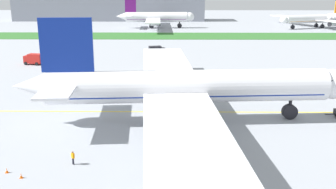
{
  "coord_description": "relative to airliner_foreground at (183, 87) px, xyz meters",
  "views": [
    {
      "loc": [
        2.7,
        -60.49,
        20.5
      ],
      "look_at": [
        1.9,
        1.02,
        3.51
      ],
      "focal_mm": 41.86,
      "sensor_mm": 36.0,
      "label": 1
    }
  ],
  "objects": [
    {
      "name": "ground_crew_wingwalker_port",
      "position": [
        -13.42,
        -15.93,
        -4.47
      ],
      "size": [
        0.49,
        0.49,
        1.69
      ],
      "color": "black",
      "rests_on": "ground"
    },
    {
      "name": "terminal_building",
      "position": [
        -41.21,
        191.7,
        3.5
      ],
      "size": [
        117.26,
        20.0,
        18.0
      ],
      "primitive_type": "cube",
      "color": "gray",
      "rests_on": "ground"
    },
    {
      "name": "grass_median_strip",
      "position": [
        -4.25,
        110.49,
        -5.45
      ],
      "size": [
        320.0,
        24.0,
        0.1
      ],
      "primitive_type": "cube",
      "color": "#2D6628",
      "rests_on": "ground"
    },
    {
      "name": "traffic_cone_starboard_wing",
      "position": [
        -20.48,
        -18.19,
        -5.21
      ],
      "size": [
        0.36,
        0.36,
        0.58
      ],
      "color": "#F2590C",
      "rests_on": "ground"
    },
    {
      "name": "apron_taxi_line",
      "position": [
        -4.25,
        4.6,
        -5.49
      ],
      "size": [
        280.0,
        0.36,
        0.01
      ],
      "primitive_type": "cube",
      "color": "yellow",
      "rests_on": "ground"
    },
    {
      "name": "parked_airliner_far_left",
      "position": [
        -10.64,
        144.23,
        -0.11
      ],
      "size": [
        39.89,
        61.31,
        15.91
      ],
      "color": "white",
      "rests_on": "ground"
    },
    {
      "name": "service_truck_baggage_loader",
      "position": [
        -6.57,
        60.87,
        -3.92
      ],
      "size": [
        5.32,
        3.33,
        2.92
      ],
      "color": "black",
      "rests_on": "ground"
    },
    {
      "name": "traffic_cone_port_wing",
      "position": [
        -18.36,
        -19.44,
        -5.21
      ],
      "size": [
        0.36,
        0.36,
        0.58
      ],
      "color": "#F2590C",
      "rests_on": "ground"
    },
    {
      "name": "parked_airliner_far_centre",
      "position": [
        71.92,
        145.65,
        -0.94
      ],
      "size": [
        41.52,
        68.09,
        13.43
      ],
      "color": "white",
      "rests_on": "ground"
    },
    {
      "name": "airliner_foreground",
      "position": [
        0.0,
        0.0,
        0.0
      ],
      "size": [
        51.97,
        83.19,
        16.19
      ],
      "color": "white",
      "rests_on": "ground"
    },
    {
      "name": "service_truck_fuel_bowser",
      "position": [
        -39.47,
        45.85,
        -3.91
      ],
      "size": [
        5.19,
        3.25,
        2.94
      ],
      "color": "#B21E19",
      "rests_on": "ground"
    },
    {
      "name": "ground_crew_marshaller_front",
      "position": [
        1.32,
        2.57,
        -4.45
      ],
      "size": [
        0.6,
        0.33,
        1.72
      ],
      "color": "black",
      "rests_on": "ground"
    },
    {
      "name": "ground_plane",
      "position": [
        -4.25,
        1.89,
        -5.5
      ],
      "size": [
        600.0,
        600.0,
        0.0
      ],
      "primitive_type": "plane",
      "color": "#9399A0",
      "rests_on": "ground"
    }
  ]
}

